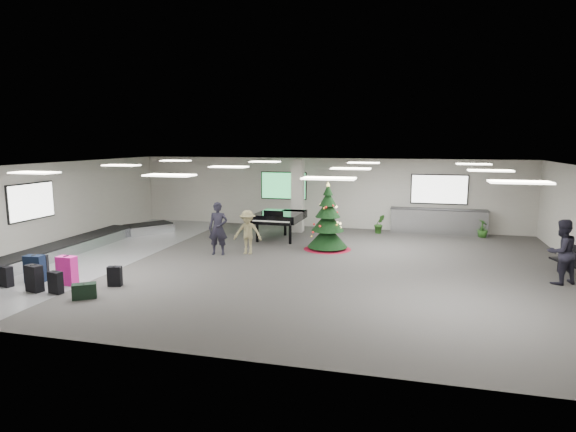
% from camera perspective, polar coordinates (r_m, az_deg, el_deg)
% --- Properties ---
extents(ground, '(18.00, 18.00, 0.00)m').
position_cam_1_polar(ground, '(15.82, -0.02, -5.69)').
color(ground, '#3E3B38').
rests_on(ground, ground).
extents(room_envelope, '(18.02, 14.02, 3.21)m').
position_cam_1_polar(room_envelope, '(16.14, -0.74, 3.02)').
color(room_envelope, '#AFAAA0').
rests_on(room_envelope, ground).
extents(baggage_carousel, '(2.28, 9.71, 0.43)m').
position_cam_1_polar(baggage_carousel, '(19.17, -23.45, -3.19)').
color(baggage_carousel, silver).
rests_on(baggage_carousel, ground).
extents(service_counter, '(4.05, 0.65, 1.08)m').
position_cam_1_polar(service_counter, '(21.78, 17.36, -0.59)').
color(service_counter, silver).
rests_on(service_counter, ground).
extents(suitcase_0, '(0.51, 0.37, 0.74)m').
position_cam_1_polar(suitcase_0, '(14.57, -27.87, -6.56)').
color(suitcase_0, black).
rests_on(suitcase_0, ground).
extents(suitcase_1, '(0.41, 0.27, 0.61)m').
position_cam_1_polar(suitcase_1, '(14.16, -25.84, -7.12)').
color(suitcase_1, black).
rests_on(suitcase_1, ground).
extents(pink_suitcase, '(0.53, 0.32, 0.84)m').
position_cam_1_polar(pink_suitcase, '(14.82, -24.72, -5.90)').
color(pink_suitcase, '#FF21A0').
rests_on(pink_suitcase, ground).
extents(suitcase_3, '(0.41, 0.29, 0.57)m').
position_cam_1_polar(suitcase_3, '(14.24, -19.84, -6.73)').
color(suitcase_3, black).
rests_on(suitcase_3, ground).
extents(navy_suitcase, '(0.54, 0.35, 0.81)m').
position_cam_1_polar(navy_suitcase, '(15.45, -27.81, -5.58)').
color(navy_suitcase, black).
rests_on(navy_suitcase, ground).
extents(suitcase_5, '(0.42, 0.30, 0.59)m').
position_cam_1_polar(suitcase_5, '(15.45, -30.43, -6.20)').
color(suitcase_5, black).
rests_on(suitcase_5, ground).
extents(green_duffel, '(0.64, 0.57, 0.41)m').
position_cam_1_polar(green_duffel, '(13.46, -22.99, -8.18)').
color(green_duffel, black).
rests_on(green_duffel, ground).
extents(suitcase_8, '(0.50, 0.42, 0.66)m').
position_cam_1_polar(suitcase_8, '(16.03, -27.31, -5.33)').
color(suitcase_8, black).
rests_on(suitcase_8, ground).
extents(christmas_tree, '(1.76, 1.76, 2.52)m').
position_cam_1_polar(christmas_tree, '(17.81, 4.72, -1.22)').
color(christmas_tree, maroon).
rests_on(christmas_tree, ground).
extents(grand_piano, '(1.83, 2.31, 1.29)m').
position_cam_1_polar(grand_piano, '(19.52, -1.07, -0.14)').
color(grand_piano, black).
rests_on(grand_piano, ground).
extents(bench, '(0.95, 1.53, 0.92)m').
position_cam_1_polar(bench, '(16.56, 30.92, -4.48)').
color(bench, black).
rests_on(bench, ground).
extents(traveler_a, '(0.74, 0.54, 1.87)m').
position_cam_1_polar(traveler_a, '(17.08, -8.28, -1.48)').
color(traveler_a, black).
rests_on(traveler_a, ground).
extents(traveler_b, '(1.05, 0.66, 1.56)m').
position_cam_1_polar(traveler_b, '(17.09, -4.81, -1.93)').
color(traveler_b, '#8A8055').
rests_on(traveler_b, ground).
extents(traveler_bench, '(1.12, 1.05, 1.84)m').
position_cam_1_polar(traveler_bench, '(15.47, 29.66, -3.71)').
color(traveler_bench, black).
rests_on(traveler_bench, ground).
extents(potted_plant_left, '(0.57, 0.53, 0.84)m').
position_cam_1_polar(potted_plant_left, '(21.23, 10.79, -0.92)').
color(potted_plant_left, '#1A4315').
rests_on(potted_plant_left, ground).
extents(potted_plant_right, '(0.54, 0.54, 0.73)m').
position_cam_1_polar(potted_plant_right, '(21.59, 22.10, -1.40)').
color(potted_plant_right, '#1A4315').
rests_on(potted_plant_right, ground).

